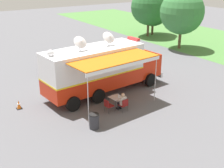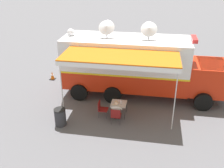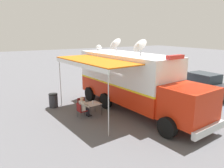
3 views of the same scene
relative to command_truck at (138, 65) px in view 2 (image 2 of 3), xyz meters
The scene contains 11 objects.
ground_plane 2.09m from the command_truck, 87.30° to the right, with size 100.00×100.00×0.00m, color #5B5B60.
lot_stripe 3.35m from the command_truck, 150.32° to the right, with size 0.12×4.80×0.01m, color silver.
command_truck is the anchor object (origin of this frame).
folding_table 2.91m from the command_truck, 11.45° to the right, with size 0.87×0.87×0.73m.
water_bottle 2.89m from the command_truck, ahead, with size 0.07×0.07×0.22m.
folding_chair_at_table 3.69m from the command_truck, ahead, with size 0.52×0.52×0.87m.
folding_chair_beside_table 3.51m from the command_truck, 25.31° to the right, with size 0.52×0.52×0.87m.
seated_responder 3.46m from the command_truck, ahead, with size 0.69×0.59×1.25m.
trash_bin 5.41m from the command_truck, 36.69° to the right, with size 0.57×0.57×0.91m.
traffic_cone 6.26m from the command_truck, 96.62° to the right, with size 0.36×0.36×0.58m.
car_behind_truck 6.66m from the command_truck, behind, with size 2.08×4.23×1.76m.
Camera 2 is at (13.95, 2.90, 7.53)m, focal length 41.64 mm.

